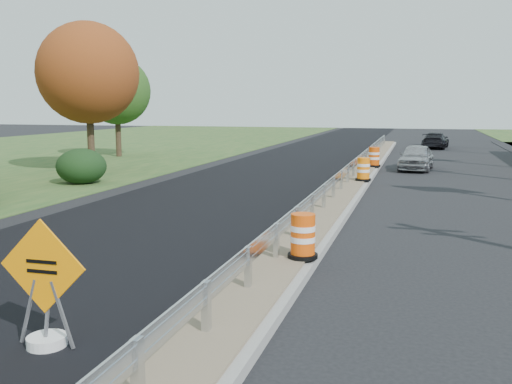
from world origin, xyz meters
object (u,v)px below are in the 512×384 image
(barrel_median_far, at_px, (374,157))
(barrel_median_near, at_px, (303,237))
(car_dark_far, at_px, (435,140))
(barrel_median_mid, at_px, (363,170))
(car_silver, at_px, (416,157))
(caution_sign, at_px, (45,315))

(barrel_median_far, bearing_deg, barrel_median_near, -90.06)
(barrel_median_near, xyz_separation_m, barrel_median_far, (0.02, 18.18, 0.04))
(barrel_median_near, distance_m, car_dark_far, 35.42)
(barrel_median_mid, xyz_separation_m, car_dark_far, (3.37, 22.70, -0.06))
(barrel_median_mid, distance_m, car_silver, 7.12)
(barrel_median_near, bearing_deg, barrel_median_far, 89.94)
(caution_sign, bearing_deg, barrel_median_near, 60.05)
(caution_sign, relative_size, barrel_median_far, 1.82)
(caution_sign, distance_m, car_silver, 24.57)
(caution_sign, xyz_separation_m, barrel_median_mid, (2.66, 17.30, 0.22))
(car_silver, relative_size, car_dark_far, 0.91)
(barrel_median_near, relative_size, car_silver, 0.23)
(barrel_median_far, distance_m, car_dark_far, 17.41)
(caution_sign, xyz_separation_m, car_silver, (4.72, 24.11, 0.20))
(barrel_median_mid, bearing_deg, car_silver, 73.23)
(caution_sign, height_order, barrel_median_far, caution_sign)
(barrel_median_far, distance_m, car_silver, 2.38)
(car_silver, bearing_deg, barrel_median_far, -144.11)
(car_silver, distance_m, car_dark_far, 15.93)
(barrel_median_near, bearing_deg, car_dark_far, 84.51)
(barrel_median_near, xyz_separation_m, car_dark_far, (3.39, 35.26, -0.04))
(barrel_median_far, xyz_separation_m, car_dark_far, (3.37, 17.08, -0.08))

